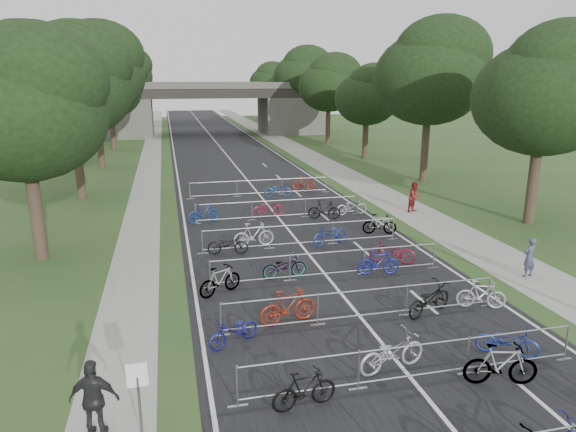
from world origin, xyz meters
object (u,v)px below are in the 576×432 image
Objects in this scene: pedestrian_a at (529,257)px; pedestrian_c at (94,399)px; overpass_bridge at (209,109)px; park_sign at (138,387)px; pedestrian_b at (415,197)px.

pedestrian_a is 16.61m from pedestrian_c.
park_sign is (-6.80, -62.00, -2.27)m from overpass_bridge.
pedestrian_b is (0.31, 10.40, 0.08)m from pedestrian_a.
overpass_bridge is at bearing -85.99° from pedestrian_c.
pedestrian_b reaches higher than pedestrian_a.
pedestrian_a is at bearing -147.79° from pedestrian_c.
overpass_bridge is at bearing 83.74° from park_sign.
park_sign is at bearing -96.26° from overpass_bridge.
overpass_bridge is 62.26m from pedestrian_c.
pedestrian_b is at bearing -79.93° from overpass_bridge.
overpass_bridge reaches higher than pedestrian_a.
park_sign is 1.13× the size of pedestrian_a.
pedestrian_c is at bearing -97.16° from overpass_bridge.
pedestrian_a is at bearing -119.28° from pedestrian_b.
pedestrian_c reaches higher than park_sign.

